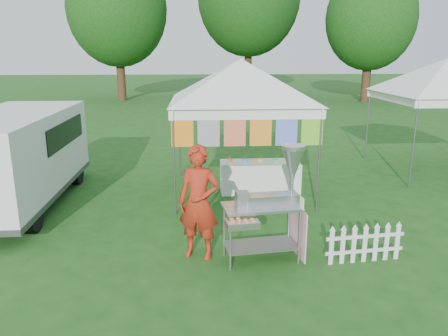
{
  "coord_description": "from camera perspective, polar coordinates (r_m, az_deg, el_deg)",
  "views": [
    {
      "loc": [
        -0.96,
        -6.12,
        3.13
      ],
      "look_at": [
        -0.49,
        1.51,
        1.1
      ],
      "focal_mm": 35.0,
      "sensor_mm": 36.0,
      "label": 1
    }
  ],
  "objects": [
    {
      "name": "ground",
      "position": [
        6.94,
        4.93,
        -11.98
      ],
      "size": [
        120.0,
        120.0,
        0.0
      ],
      "primitive_type": "plane",
      "color": "#1A4B15",
      "rests_on": "ground"
    },
    {
      "name": "canopy_main",
      "position": [
        9.66,
        2.25,
        14.02
      ],
      "size": [
        4.24,
        4.24,
        3.45
      ],
      "color": "#59595E",
      "rests_on": "ground"
    },
    {
      "name": "tree_left",
      "position": [
        30.66,
        -13.79,
        19.52
      ],
      "size": [
        6.4,
        6.4,
        9.53
      ],
      "color": "#3E2516",
      "rests_on": "ground"
    },
    {
      "name": "tree_right",
      "position": [
        30.25,
        18.66,
        18.01
      ],
      "size": [
        5.6,
        5.6,
        8.42
      ],
      "color": "#3E2516",
      "rests_on": "ground"
    },
    {
      "name": "donut_cart",
      "position": [
        6.62,
        6.58,
        -3.47
      ],
      "size": [
        1.29,
        1.03,
        1.79
      ],
      "rotation": [
        0.0,
        0.0,
        0.13
      ],
      "color": "gray",
      "rests_on": "ground"
    },
    {
      "name": "vendor",
      "position": [
        6.72,
        -3.32,
        -4.54
      ],
      "size": [
        0.76,
        0.62,
        1.79
      ],
      "primitive_type": "imported",
      "rotation": [
        0.0,
        0.0,
        -0.34
      ],
      "color": "#A02613",
      "rests_on": "ground"
    },
    {
      "name": "cargo_van",
      "position": [
        10.09,
        -25.49,
        1.49
      ],
      "size": [
        1.88,
        4.68,
        1.94
      ],
      "rotation": [
        0.0,
        0.0,
        0.0
      ],
      "color": "silver",
      "rests_on": "ground"
    },
    {
      "name": "picket_fence",
      "position": [
        7.1,
        17.91,
        -9.49
      ],
      "size": [
        1.26,
        0.16,
        0.56
      ],
      "rotation": [
        0.0,
        0.0,
        0.11
      ],
      "color": "silver",
      "rests_on": "ground"
    },
    {
      "name": "display_table",
      "position": [
        10.12,
        4.68,
        -1.12
      ],
      "size": [
        1.8,
        0.7,
        0.7
      ],
      "primitive_type": "cube",
      "color": "white",
      "rests_on": "ground"
    }
  ]
}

